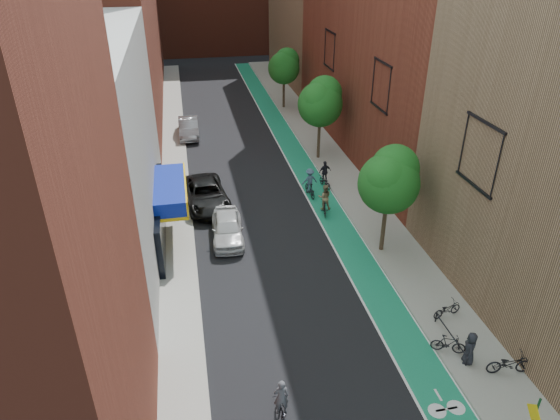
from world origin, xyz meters
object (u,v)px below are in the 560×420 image
parked_car_black (206,194)px  parked_car_silver (189,128)px  parked_car_white (227,228)px  cyclist_lane_mid (325,177)px  cyclist_lead (281,408)px  pedestrian (470,348)px  cyclist_lane_far (310,184)px  cyclist_lane_near (325,202)px

parked_car_black → parked_car_silver: bearing=86.9°
parked_car_white → cyclist_lane_mid: size_ratio=2.28×
parked_car_black → cyclist_lead: 18.00m
parked_car_silver → pedestrian: pedestrian is taller
parked_car_white → cyclist_lead: bearing=-84.1°
parked_car_black → parked_car_silver: 13.75m
parked_car_white → parked_car_black: (-0.97, 4.64, 0.03)m
parked_car_white → parked_car_silver: parked_car_silver is taller
parked_car_silver → pedestrian: bearing=-70.4°
parked_car_silver → cyclist_lane_mid: (9.30, -12.60, -0.05)m
parked_car_black → cyclist_lead: size_ratio=2.96×
cyclist_lane_mid → parked_car_black: bearing=-5.0°
cyclist_lane_far → pedestrian: size_ratio=1.31×
parked_car_black → cyclist_lead: cyclist_lead is taller
pedestrian → cyclist_lane_near: bearing=-146.7°
parked_car_black → pedestrian: pedestrian is taller
cyclist_lead → parked_car_silver: bearing=-85.4°
cyclist_lane_mid → cyclist_lane_far: size_ratio=0.98×
parked_car_white → cyclist_lane_far: (6.27, 4.61, 0.12)m
cyclist_lead → cyclist_lane_mid: cyclist_lane_mid is taller
cyclist_lead → cyclist_lane_near: (5.94, 15.16, 0.24)m
parked_car_white → parked_car_silver: bearing=98.2°
parked_car_silver → cyclist_lane_mid: cyclist_lane_mid is taller
parked_car_black → cyclist_lane_mid: 8.74m
parked_car_white → parked_car_silver: size_ratio=0.92×
parked_car_white → cyclist_lane_mid: (7.70, 5.77, -0.01)m
parked_car_white → cyclist_lane_near: cyclist_lane_near is taller
cyclist_lane_far → parked_car_black: bearing=-6.3°
cyclist_lane_near → cyclist_lane_mid: (1.14, 3.90, -0.13)m
cyclist_lane_near → cyclist_lane_mid: 4.07m
parked_car_white → pedestrian: bearing=-50.3°
pedestrian → parked_car_silver: bearing=-137.3°
parked_car_black → cyclist_lane_mid: bearing=1.7°
parked_car_black → cyclist_lane_far: 7.24m
parked_car_black → cyclist_lead: (1.58, -17.93, -0.15)m
cyclist_lead → pedestrian: cyclist_lead is taller
parked_car_white → parked_car_black: 4.74m
cyclist_lane_near → cyclist_lane_mid: size_ratio=1.04×
cyclist_lead → cyclist_lane_near: bearing=-110.8°
parked_car_silver → cyclist_lane_mid: 15.66m
cyclist_lead → pedestrian: bearing=-171.4°
parked_car_white → cyclist_lane_far: size_ratio=2.23×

